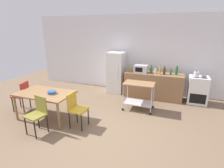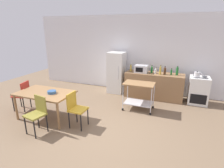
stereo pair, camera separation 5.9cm
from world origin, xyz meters
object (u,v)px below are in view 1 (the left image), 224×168
object	(u,v)px
dining_table	(45,95)
microwave	(141,69)
stove_oven	(198,90)
bottle_sparkling_water	(164,71)
bottle_soda	(177,71)
chair_olive	(38,113)
bottle_olive_oil	(160,70)
bottle_sesame_oil	(151,70)
bottle_vinegar	(155,71)
kettle	(196,74)
chair_mustard	(76,108)
bottle_soy_sauce	(171,72)
chair_red	(22,94)
fruit_bowl	(52,92)
bottle_wine	(130,68)
kitchen_cart	(139,92)
refrigerator	(116,73)

from	to	relation	value
dining_table	microwave	bearing A→B (deg)	51.14
stove_oven	bottle_sparkling_water	size ratio (longest dim) A/B	3.25
dining_table	bottle_soda	xyz separation A→B (m)	(3.26, 2.63, 0.36)
chair_olive	bottle_olive_oil	distance (m)	4.02
microwave	bottle_sparkling_water	size ratio (longest dim) A/B	1.63
bottle_sesame_oil	bottle_vinegar	world-z (taller)	bottle_sesame_oil
bottle_sparkling_water	kettle	xyz separation A→B (m)	(0.99, -0.05, -0.02)
chair_mustard	bottle_soy_sauce	xyz separation A→B (m)	(2.07, 2.71, 0.47)
chair_red	bottle_sesame_oil	xyz separation A→B (m)	(3.43, 2.49, 0.49)
bottle_olive_oil	bottle_soy_sauce	xyz separation A→B (m)	(0.36, 0.09, -0.04)
microwave	fruit_bowl	size ratio (longest dim) A/B	2.01
fruit_bowl	bottle_wine	bearing A→B (deg)	61.41
chair_red	bottle_wine	bearing A→B (deg)	120.57
dining_table	chair_olive	xyz separation A→B (m)	(0.31, -0.65, -0.15)
bottle_wine	bottle_olive_oil	xyz separation A→B (m)	(1.06, -0.12, 0.02)
chair_mustard	kitchen_cart	world-z (taller)	chair_mustard
bottle_sesame_oil	bottle_olive_oil	distance (m)	0.33
kitchen_cart	bottle_olive_oil	xyz separation A→B (m)	(0.47, 1.09, 0.46)
bottle_vinegar	bottle_soda	world-z (taller)	bottle_soda
fruit_bowl	bottle_soda	bearing A→B (deg)	40.80
chair_red	stove_oven	world-z (taller)	stove_oven
kitchen_cart	bottle_vinegar	size ratio (longest dim) A/B	4.13
microwave	kettle	size ratio (longest dim) A/B	1.92
chair_olive	chair_mustard	world-z (taller)	same
chair_red	kettle	world-z (taller)	kettle
dining_table	kitchen_cart	size ratio (longest dim) A/B	1.65
bottle_soy_sauce	microwave	bearing A→B (deg)	-177.49
bottle_soda	kettle	world-z (taller)	bottle_soda
bottle_sesame_oil	bottle_wine	bearing A→B (deg)	-179.67
bottle_sesame_oil	bottle_sparkling_water	bearing A→B (deg)	-9.08
bottle_olive_oil	bottle_soy_sauce	bearing A→B (deg)	13.44
kitchen_cart	bottle_soda	distance (m)	1.63
chair_olive	bottle_sparkling_water	world-z (taller)	bottle_sparkling_water
chair_mustard	kitchen_cart	size ratio (longest dim) A/B	0.98
kitchen_cart	bottle_soda	size ratio (longest dim) A/B	2.96
fruit_bowl	bottle_sesame_oil	bearing A→B (deg)	50.25
bottle_olive_oil	bottle_soda	xyz separation A→B (m)	(0.54, 0.10, 0.00)
chair_olive	bottle_sesame_oil	size ratio (longest dim) A/B	3.29
kettle	bottle_sparkling_water	bearing A→B (deg)	177.24
bottle_vinegar	fruit_bowl	distance (m)	3.48
refrigerator	kettle	size ratio (longest dim) A/B	6.47
dining_table	microwave	distance (m)	3.32
microwave	bottle_olive_oil	bearing A→B (deg)	-3.52
kitchen_cart	stove_oven	bearing A→B (deg)	34.54
refrigerator	bottle_vinegar	world-z (taller)	refrigerator
chair_red	microwave	size ratio (longest dim) A/B	1.93
bottle_wine	dining_table	bearing A→B (deg)	-122.21
bottle_vinegar	chair_red	bearing A→B (deg)	-145.75
bottle_wine	bottle_vinegar	xyz separation A→B (m)	(0.90, -0.05, -0.03)
chair_mustard	bottle_sesame_oil	bearing A→B (deg)	-26.37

